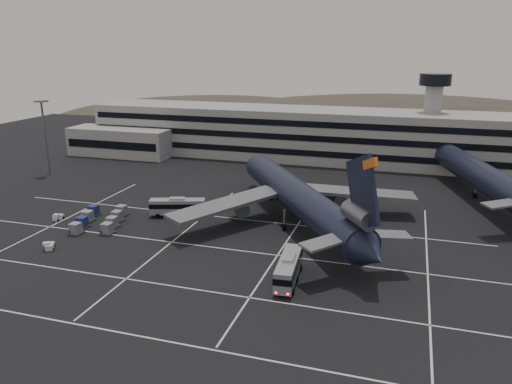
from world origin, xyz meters
TOP-DOWN VIEW (x-y plane):
  - ground at (0.00, 0.00)m, footprint 260.00×260.00m
  - lane_markings at (0.95, 0.72)m, footprint 90.00×55.62m
  - terminal at (-2.95, 71.14)m, footprint 125.00×26.00m
  - hills at (17.99, 170.00)m, footprint 352.00×180.00m
  - lightpole_left at (-55.00, 35.00)m, footprint 2.40×2.40m
  - trijet_main at (12.10, 17.98)m, footprint 40.55×50.68m
  - trijet_far at (44.42, 44.54)m, footprint 24.49×56.69m
  - bus_near at (15.66, -3.96)m, footprint 3.34×10.74m
  - bus_far at (-10.71, 16.03)m, footprint 10.55×5.49m
  - tug_a at (-30.85, 7.42)m, footprint 1.24×2.03m
  - tug_b at (-23.01, -4.53)m, footprint 2.08×2.39m
  - uld_cluster at (-22.15, 7.81)m, footprint 10.63×13.65m

SIDE VIEW (x-z plane):
  - hills at x=17.99m, z-range -34.07..9.93m
  - ground at x=0.00m, z-range 0.00..0.00m
  - lane_markings at x=0.95m, z-range 0.00..0.01m
  - tug_a at x=-30.85m, z-range -0.07..1.21m
  - tug_b at x=-23.01m, z-range -0.08..1.25m
  - uld_cluster at x=-22.15m, z-range -0.02..1.96m
  - bus_far at x=-10.71m, z-range 0.17..3.81m
  - bus_near at x=15.66m, z-range 0.18..3.91m
  - trijet_main at x=12.10m, z-range -3.79..14.29m
  - trijet_far at x=44.42m, z-range -3.61..14.47m
  - terminal at x=-2.95m, z-range -5.07..18.93m
  - lightpole_left at x=-55.00m, z-range 2.68..20.95m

